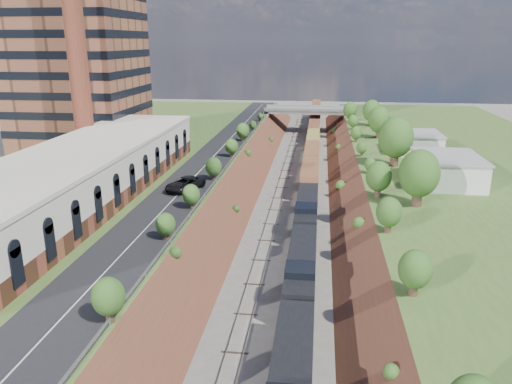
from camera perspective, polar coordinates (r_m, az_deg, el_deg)
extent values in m
cube|color=#3F5C26|center=(95.12, -15.83, 2.05)|extent=(44.00, 180.00, 5.00)
cube|color=#3F5C26|center=(92.34, 25.35, 0.59)|extent=(44.00, 180.00, 5.00)
cube|color=brown|center=(89.61, -2.63, 0.12)|extent=(10.00, 180.00, 10.00)
cube|color=brown|center=(88.63, 11.52, -0.40)|extent=(10.00, 180.00, 10.00)
cube|color=gray|center=(88.57, 2.73, -0.02)|extent=(1.58, 180.00, 0.18)
cube|color=gray|center=(88.34, 6.09, -0.15)|extent=(1.58, 180.00, 0.18)
cube|color=black|center=(89.15, -5.53, 3.34)|extent=(8.00, 180.00, 0.10)
cube|color=#99999E|center=(88.23, -2.94, 3.58)|extent=(0.06, 171.00, 0.30)
cube|color=brown|center=(72.91, -19.03, 0.23)|extent=(14.00, 62.00, 2.20)
cube|color=beige|center=(72.10, -19.27, 2.70)|extent=(14.00, 62.00, 4.30)
cube|color=beige|center=(71.58, -19.46, 4.56)|extent=(14.30, 62.30, 0.50)
cube|color=brown|center=(107.73, -20.01, 16.56)|extent=(22.00, 22.00, 44.00)
cylinder|color=brown|center=(89.84, -19.86, 15.41)|extent=(3.20, 3.20, 40.00)
cube|color=gray|center=(149.03, 1.27, 8.15)|extent=(1.50, 8.00, 6.20)
cube|color=gray|center=(148.42, 10.21, 7.85)|extent=(1.50, 8.00, 6.20)
cube|color=gray|center=(147.84, 5.77, 9.21)|extent=(24.00, 8.00, 1.00)
cube|color=gray|center=(143.77, 5.73, 9.31)|extent=(24.00, 0.30, 0.80)
cube|color=gray|center=(151.70, 5.82, 9.71)|extent=(24.00, 0.30, 0.80)
cube|color=silver|center=(81.16, 21.02, 2.33)|extent=(9.00, 12.00, 4.00)
cube|color=silver|center=(102.09, 17.98, 5.33)|extent=(8.00, 10.00, 3.60)
cylinder|color=#473323|center=(68.63, 17.92, -0.50)|extent=(1.30, 1.30, 2.62)
ellipsoid|color=#2D551E|center=(67.80, 18.16, 2.04)|extent=(5.25, 5.25, 6.30)
cylinder|color=#473323|center=(51.36, -11.29, -6.69)|extent=(0.66, 0.66, 1.22)
ellipsoid|color=#2D551E|center=(50.80, -11.39, -5.17)|extent=(2.45, 2.45, 2.94)
cube|color=black|center=(38.54, 4.01, -20.76)|extent=(3.03, 18.19, 2.94)
cube|color=black|center=(54.99, 5.23, -8.48)|extent=(3.03, 18.19, 2.94)
cube|color=black|center=(72.79, 5.83, -2.01)|extent=(3.03, 18.19, 2.94)
cube|color=brown|center=(137.50, 6.67, 7.13)|extent=(3.03, 113.12, 3.64)
imported|color=black|center=(72.80, -8.14, 0.92)|extent=(5.52, 7.38, 1.86)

